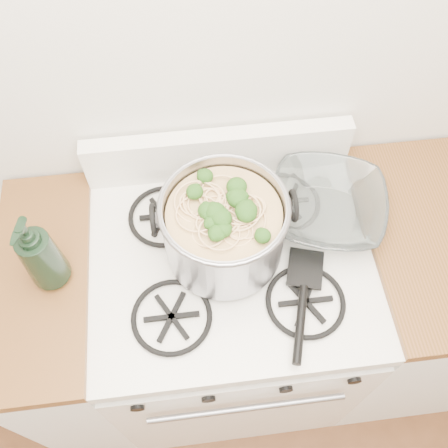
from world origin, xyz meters
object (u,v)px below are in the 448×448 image
at_px(bottle, 39,253).
at_px(gas_range, 230,321).
at_px(stock_pot, 224,228).
at_px(spatula, 306,267).
at_px(glass_bowl, 325,210).

bearing_deg(bottle, gas_range, 15.39).
bearing_deg(bottle, stock_pot, 18.78).
relative_size(gas_range, spatula, 2.98).
xyz_separation_m(spatula, glass_bowl, (0.09, 0.16, 0.00)).
relative_size(gas_range, bottle, 3.58).
distance_m(gas_range, spatula, 0.54).
xyz_separation_m(glass_bowl, bottle, (-0.74, -0.10, 0.11)).
bearing_deg(gas_range, stock_pot, 123.49).
relative_size(stock_pot, glass_bowl, 2.75).
height_order(glass_bowl, bottle, bottle).
height_order(gas_range, glass_bowl, glass_bowl).
bearing_deg(bottle, spatula, 9.86).
bearing_deg(glass_bowl, spatula, -118.60).
distance_m(stock_pot, bottle, 0.45).
relative_size(stock_pot, spatula, 1.12).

